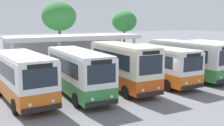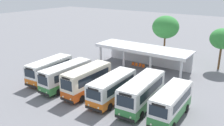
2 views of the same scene
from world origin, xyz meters
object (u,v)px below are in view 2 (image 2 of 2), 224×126
at_px(city_bus_fifth_blue, 142,92).
at_px(waiting_chair_second_from_end, 136,65).
at_px(city_bus_nearest_orange, 50,69).
at_px(waiting_chair_end_by_column, 133,64).
at_px(city_bus_fourth_amber, 112,87).
at_px(city_bus_middle_cream, 87,80).
at_px(city_bus_second_in_row, 66,75).
at_px(city_bus_far_end_green, 171,103).
at_px(waiting_chair_fourth_seat, 143,66).
at_px(waiting_chair_middle_seat, 140,66).

bearing_deg(city_bus_fifth_blue, waiting_chair_second_from_end, 121.90).
xyz_separation_m(city_bus_nearest_orange, waiting_chair_end_by_column, (6.61, 11.56, -1.16)).
height_order(city_bus_fourth_amber, waiting_chair_second_from_end, city_bus_fourth_amber).
bearing_deg(city_bus_middle_cream, city_bus_second_in_row, -179.98).
relative_size(city_bus_fifth_blue, waiting_chair_second_from_end, 9.39).
bearing_deg(city_bus_far_end_green, waiting_chair_fourth_seat, 128.46).
xyz_separation_m(city_bus_fourth_amber, city_bus_fifth_blue, (3.53, 0.53, 0.13)).
distance_m(city_bus_middle_cream, city_bus_fourth_amber, 3.54).
relative_size(city_bus_fifth_blue, waiting_chair_fourth_seat, 9.39).
bearing_deg(city_bus_fifth_blue, waiting_chair_middle_seat, 119.20).
relative_size(city_bus_fifth_blue, waiting_chair_middle_seat, 9.39).
bearing_deg(city_bus_fourth_amber, city_bus_nearest_orange, 179.67).
bearing_deg(city_bus_far_end_green, city_bus_fifth_blue, 172.54).
distance_m(city_bus_far_end_green, waiting_chair_middle_seat, 15.20).
height_order(city_bus_nearest_orange, city_bus_fourth_amber, city_bus_nearest_orange).
bearing_deg(waiting_chair_fourth_seat, city_bus_nearest_orange, -126.60).
xyz_separation_m(city_bus_far_end_green, waiting_chair_fourth_seat, (-9.11, 11.47, -1.22)).
bearing_deg(waiting_chair_second_from_end, city_bus_middle_cream, -90.94).
bearing_deg(city_bus_far_end_green, waiting_chair_end_by_column, 133.64).
distance_m(waiting_chair_end_by_column, waiting_chair_fourth_seat, 1.92).
xyz_separation_m(city_bus_nearest_orange, city_bus_fifth_blue, (14.10, 0.47, 0.11)).
xyz_separation_m(city_bus_middle_cream, city_bus_far_end_green, (10.58, 0.35, -0.12)).
xyz_separation_m(city_bus_second_in_row, city_bus_fifth_blue, (10.58, 0.81, 0.08)).
xyz_separation_m(city_bus_middle_cream, city_bus_fourth_amber, (3.53, 0.28, -0.20)).
distance_m(waiting_chair_second_from_end, waiting_chair_fourth_seat, 1.28).
xyz_separation_m(city_bus_middle_cream, waiting_chair_fourth_seat, (1.47, 11.81, -1.34)).
bearing_deg(waiting_chair_second_from_end, waiting_chair_middle_seat, 10.26).
height_order(city_bus_fifth_blue, waiting_chair_fourth_seat, city_bus_fifth_blue).
xyz_separation_m(city_bus_nearest_orange, waiting_chair_second_from_end, (7.24, 11.49, -1.16)).
bearing_deg(city_bus_far_end_green, waiting_chair_middle_seat, 130.05).
distance_m(city_bus_nearest_orange, waiting_chair_end_by_column, 13.37).
bearing_deg(city_bus_fourth_amber, waiting_chair_second_from_end, 106.10).
relative_size(city_bus_middle_cream, waiting_chair_end_by_column, 8.31).
xyz_separation_m(city_bus_fourth_amber, waiting_chair_second_from_end, (-3.33, 11.55, -1.14)).
xyz_separation_m(city_bus_nearest_orange, city_bus_far_end_green, (17.63, 0.01, 0.05)).
xyz_separation_m(city_bus_middle_cream, waiting_chair_middle_seat, (0.83, 11.94, -1.34)).
bearing_deg(city_bus_fifth_blue, city_bus_second_in_row, -175.62).
relative_size(city_bus_far_end_green, waiting_chair_second_from_end, 8.05).
xyz_separation_m(city_bus_fifth_blue, waiting_chair_middle_seat, (-6.22, 11.13, -1.27)).
bearing_deg(city_bus_nearest_orange, city_bus_fifth_blue, 1.90).
distance_m(city_bus_nearest_orange, waiting_chair_second_from_end, 13.63).
xyz_separation_m(city_bus_second_in_row, city_bus_fourth_amber, (7.05, 0.28, -0.05)).
distance_m(waiting_chair_middle_seat, waiting_chair_fourth_seat, 0.65).
bearing_deg(city_bus_middle_cream, waiting_chair_end_by_column, 92.14).
bearing_deg(city_bus_fourth_amber, city_bus_far_end_green, 0.54).
distance_m(city_bus_middle_cream, city_bus_fifth_blue, 7.10).
height_order(waiting_chair_second_from_end, waiting_chair_middle_seat, same).
bearing_deg(city_bus_nearest_orange, city_bus_middle_cream, -2.77).
xyz_separation_m(waiting_chair_middle_seat, waiting_chair_fourth_seat, (0.64, -0.13, 0.00)).
height_order(waiting_chair_end_by_column, waiting_chair_second_from_end, same).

